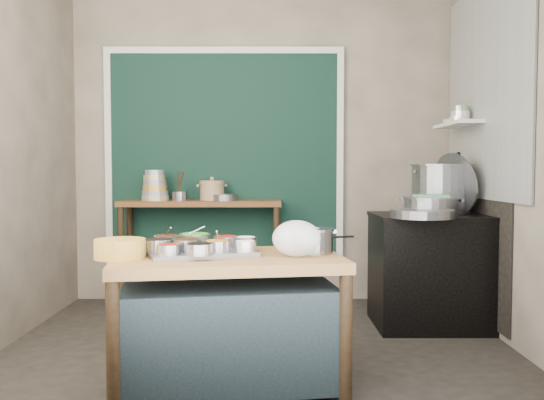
{
  "coord_description": "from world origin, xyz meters",
  "views": [
    {
      "loc": [
        0.08,
        -3.91,
        1.23
      ],
      "look_at": [
        0.09,
        0.25,
        1.01
      ],
      "focal_mm": 38.0,
      "sensor_mm": 36.0,
      "label": 1
    }
  ],
  "objects_px": {
    "condiment_tray": "(200,252)",
    "stock_pot": "(441,188)",
    "stove_block": "(432,272)",
    "yellow_basin": "(120,249)",
    "saucepan": "(312,240)",
    "utensil_cup": "(180,196)",
    "prep_table": "(228,322)",
    "ceramic_crock": "(212,191)",
    "steamer": "(431,206)",
    "back_counter": "(201,252)"
  },
  "relations": [
    {
      "from": "condiment_tray",
      "to": "stock_pot",
      "type": "bearing_deg",
      "value": 38.89
    },
    {
      "from": "stove_block",
      "to": "yellow_basin",
      "type": "distance_m",
      "value": 2.53
    },
    {
      "from": "stock_pot",
      "to": "condiment_tray",
      "type": "bearing_deg",
      "value": -141.11
    },
    {
      "from": "saucepan",
      "to": "utensil_cup",
      "type": "distance_m",
      "value": 2.17
    },
    {
      "from": "prep_table",
      "to": "utensil_cup",
      "type": "xyz_separation_m",
      "value": [
        -0.58,
        2.0,
        0.62
      ]
    },
    {
      "from": "ceramic_crock",
      "to": "stove_block",
      "type": "bearing_deg",
      "value": -22.9
    },
    {
      "from": "condiment_tray",
      "to": "steamer",
      "type": "distance_m",
      "value": 1.98
    },
    {
      "from": "back_counter",
      "to": "stove_block",
      "type": "distance_m",
      "value": 2.04
    },
    {
      "from": "yellow_basin",
      "to": "utensil_cup",
      "type": "height_order",
      "value": "utensil_cup"
    },
    {
      "from": "condiment_tray",
      "to": "yellow_basin",
      "type": "relative_size",
      "value": 2.12
    },
    {
      "from": "prep_table",
      "to": "utensil_cup",
      "type": "relative_size",
      "value": 9.34
    },
    {
      "from": "saucepan",
      "to": "stock_pot",
      "type": "relative_size",
      "value": 0.52
    },
    {
      "from": "saucepan",
      "to": "steamer",
      "type": "bearing_deg",
      "value": 30.56
    },
    {
      "from": "saucepan",
      "to": "stock_pot",
      "type": "height_order",
      "value": "stock_pot"
    },
    {
      "from": "yellow_basin",
      "to": "saucepan",
      "type": "bearing_deg",
      "value": 10.9
    },
    {
      "from": "prep_table",
      "to": "ceramic_crock",
      "type": "height_order",
      "value": "ceramic_crock"
    },
    {
      "from": "stove_block",
      "to": "condiment_tray",
      "type": "relative_size",
      "value": 1.56
    },
    {
      "from": "prep_table",
      "to": "utensil_cup",
      "type": "distance_m",
      "value": 2.17
    },
    {
      "from": "back_counter",
      "to": "saucepan",
      "type": "height_order",
      "value": "back_counter"
    },
    {
      "from": "condiment_tray",
      "to": "stock_pot",
      "type": "height_order",
      "value": "stock_pot"
    },
    {
      "from": "back_counter",
      "to": "stove_block",
      "type": "xyz_separation_m",
      "value": [
        1.9,
        -0.73,
        -0.05
      ]
    },
    {
      "from": "utensil_cup",
      "to": "ceramic_crock",
      "type": "relative_size",
      "value": 0.57
    },
    {
      "from": "prep_table",
      "to": "saucepan",
      "type": "xyz_separation_m",
      "value": [
        0.47,
        0.11,
        0.45
      ]
    },
    {
      "from": "utensil_cup",
      "to": "condiment_tray",
      "type": "bearing_deg",
      "value": -77.76
    },
    {
      "from": "back_counter",
      "to": "yellow_basin",
      "type": "distance_m",
      "value": 2.16
    },
    {
      "from": "stove_block",
      "to": "stock_pot",
      "type": "relative_size",
      "value": 1.8
    },
    {
      "from": "prep_table",
      "to": "ceramic_crock",
      "type": "bearing_deg",
      "value": 89.76
    },
    {
      "from": "prep_table",
      "to": "stock_pot",
      "type": "distance_m",
      "value": 2.3
    },
    {
      "from": "ceramic_crock",
      "to": "steamer",
      "type": "bearing_deg",
      "value": -26.61
    },
    {
      "from": "utensil_cup",
      "to": "stock_pot",
      "type": "distance_m",
      "value": 2.26
    },
    {
      "from": "condiment_tray",
      "to": "ceramic_crock",
      "type": "relative_size",
      "value": 2.45
    },
    {
      "from": "yellow_basin",
      "to": "steamer",
      "type": "height_order",
      "value": "steamer"
    },
    {
      "from": "saucepan",
      "to": "utensil_cup",
      "type": "bearing_deg",
      "value": 102.0
    },
    {
      "from": "stock_pot",
      "to": "saucepan",
      "type": "bearing_deg",
      "value": -129.73
    },
    {
      "from": "utensil_cup",
      "to": "stove_block",
      "type": "bearing_deg",
      "value": -18.57
    },
    {
      "from": "saucepan",
      "to": "steamer",
      "type": "xyz_separation_m",
      "value": [
        0.98,
        1.08,
        0.13
      ]
    },
    {
      "from": "prep_table",
      "to": "back_counter",
      "type": "height_order",
      "value": "back_counter"
    },
    {
      "from": "back_counter",
      "to": "condiment_tray",
      "type": "distance_m",
      "value": 2.01
    },
    {
      "from": "stove_block",
      "to": "condiment_tray",
      "type": "distance_m",
      "value": 2.11
    },
    {
      "from": "steamer",
      "to": "back_counter",
      "type": "bearing_deg",
      "value": 155.42
    },
    {
      "from": "stove_block",
      "to": "utensil_cup",
      "type": "distance_m",
      "value": 2.27
    },
    {
      "from": "stove_block",
      "to": "utensil_cup",
      "type": "relative_size",
      "value": 6.72
    },
    {
      "from": "prep_table",
      "to": "ceramic_crock",
      "type": "distance_m",
      "value": 2.18
    },
    {
      "from": "stock_pot",
      "to": "yellow_basin",
      "type": "bearing_deg",
      "value": -144.21
    },
    {
      "from": "condiment_tray",
      "to": "steamer",
      "type": "relative_size",
      "value": 1.34
    },
    {
      "from": "utensil_cup",
      "to": "stock_pot",
      "type": "bearing_deg",
      "value": -13.21
    },
    {
      "from": "stove_block",
      "to": "utensil_cup",
      "type": "bearing_deg",
      "value": 161.43
    },
    {
      "from": "saucepan",
      "to": "ceramic_crock",
      "type": "height_order",
      "value": "ceramic_crock"
    },
    {
      "from": "stove_block",
      "to": "ceramic_crock",
      "type": "height_order",
      "value": "ceramic_crock"
    },
    {
      "from": "back_counter",
      "to": "stove_block",
      "type": "bearing_deg",
      "value": -21.02
    }
  ]
}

